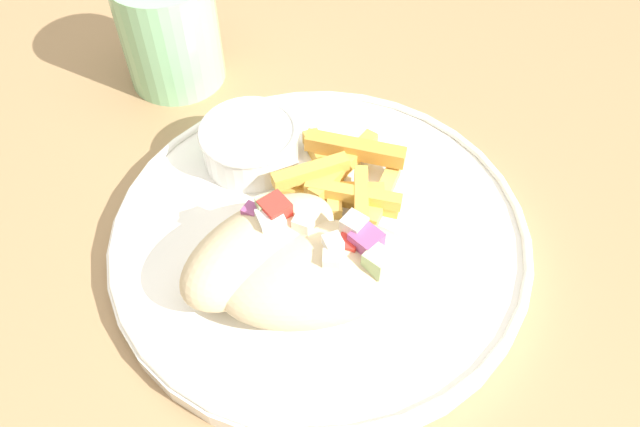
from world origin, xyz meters
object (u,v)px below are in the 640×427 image
(plate, at_px, (320,234))
(sauce_ramekin, at_px, (250,142))
(fries_pile, at_px, (343,177))
(pita_sandwich_near, at_px, (319,273))
(water_glass, at_px, (171,35))
(pita_sandwich_far, at_px, (260,249))

(plate, xyz_separation_m, sauce_ramekin, (0.03, 0.09, 0.02))
(sauce_ramekin, bearing_deg, fries_pile, -75.86)
(fries_pile, relative_size, sauce_ramekin, 1.37)
(pita_sandwich_near, xyz_separation_m, fries_pile, (0.09, 0.04, -0.01))
(water_glass, bearing_deg, fries_pile, -98.22)
(pita_sandwich_near, bearing_deg, fries_pile, 65.11)
(plate, height_order, sauce_ramekin, sauce_ramekin)
(fries_pile, bearing_deg, plate, -165.74)
(sauce_ramekin, bearing_deg, plate, -106.14)
(pita_sandwich_near, xyz_separation_m, water_glass, (0.12, 0.25, 0.01))
(pita_sandwich_near, bearing_deg, plate, 75.27)
(plate, relative_size, pita_sandwich_near, 2.05)
(plate, height_order, pita_sandwich_near, pita_sandwich_near)
(fries_pile, bearing_deg, sauce_ramekin, 104.14)
(pita_sandwich_far, xyz_separation_m, water_glass, (0.13, 0.21, 0.01))
(pita_sandwich_far, bearing_deg, fries_pile, 13.08)
(water_glass, bearing_deg, plate, -108.65)
(pita_sandwich_far, relative_size, sauce_ramekin, 1.65)
(pita_sandwich_far, height_order, sauce_ramekin, pita_sandwich_far)
(pita_sandwich_far, height_order, water_glass, water_glass)
(plate, xyz_separation_m, pita_sandwich_near, (-0.04, -0.03, 0.03))
(sauce_ramekin, bearing_deg, pita_sandwich_far, -135.04)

